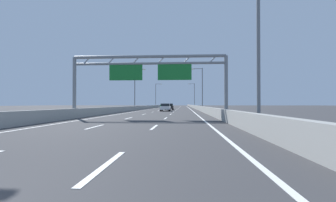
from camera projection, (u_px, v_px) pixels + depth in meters
name	position (u px, v px, depth m)	size (l,w,h in m)	color
ground_plane	(175.00, 107.00, 101.87)	(260.00, 260.00, 0.00)	#38383A
lane_dash_left_1	(95.00, 127.00, 14.68)	(0.16, 3.00, 0.01)	white
lane_dash_left_2	(129.00, 118.00, 23.66)	(0.16, 3.00, 0.01)	white
lane_dash_left_3	(144.00, 114.00, 32.64)	(0.16, 3.00, 0.01)	white
lane_dash_left_4	(153.00, 112.00, 41.62)	(0.16, 3.00, 0.01)	white
lane_dash_left_5	(158.00, 111.00, 50.60)	(0.16, 3.00, 0.01)	white
lane_dash_left_6	(162.00, 110.00, 59.58)	(0.16, 3.00, 0.01)	white
lane_dash_left_7	(165.00, 109.00, 68.56)	(0.16, 3.00, 0.01)	white
lane_dash_left_8	(167.00, 108.00, 77.54)	(0.16, 3.00, 0.01)	white
lane_dash_left_9	(169.00, 108.00, 86.52)	(0.16, 3.00, 0.01)	white
lane_dash_left_10	(170.00, 107.00, 95.50)	(0.16, 3.00, 0.01)	white
lane_dash_left_11	(171.00, 107.00, 104.48)	(0.16, 3.00, 0.01)	white
lane_dash_left_12	(172.00, 107.00, 113.46)	(0.16, 3.00, 0.01)	white
lane_dash_left_13	(173.00, 107.00, 122.44)	(0.16, 3.00, 0.01)	white
lane_dash_left_14	(174.00, 106.00, 131.42)	(0.16, 3.00, 0.01)	white
lane_dash_left_15	(175.00, 106.00, 140.40)	(0.16, 3.00, 0.01)	white
lane_dash_left_16	(175.00, 106.00, 149.38)	(0.16, 3.00, 0.01)	white
lane_dash_left_17	(176.00, 106.00, 158.36)	(0.16, 3.00, 0.01)	white
lane_dash_right_0	(105.00, 166.00, 5.46)	(0.16, 3.00, 0.01)	white
lane_dash_right_1	(154.00, 127.00, 14.44)	(0.16, 3.00, 0.01)	white
lane_dash_right_2	(166.00, 118.00, 23.42)	(0.16, 3.00, 0.01)	white
lane_dash_right_3	(171.00, 114.00, 32.40)	(0.16, 3.00, 0.01)	white
lane_dash_right_4	(174.00, 112.00, 41.38)	(0.16, 3.00, 0.01)	white
lane_dash_right_5	(175.00, 111.00, 50.36)	(0.16, 3.00, 0.01)	white
lane_dash_right_6	(177.00, 110.00, 59.34)	(0.16, 3.00, 0.01)	white
lane_dash_right_7	(178.00, 109.00, 68.32)	(0.16, 3.00, 0.01)	white
lane_dash_right_8	(178.00, 108.00, 77.30)	(0.16, 3.00, 0.01)	white
lane_dash_right_9	(179.00, 108.00, 86.28)	(0.16, 3.00, 0.01)	white
lane_dash_right_10	(179.00, 107.00, 95.26)	(0.16, 3.00, 0.01)	white
lane_dash_right_11	(180.00, 107.00, 104.24)	(0.16, 3.00, 0.01)	white
lane_dash_right_12	(180.00, 107.00, 113.22)	(0.16, 3.00, 0.01)	white
lane_dash_right_13	(180.00, 107.00, 122.20)	(0.16, 3.00, 0.01)	white
lane_dash_right_14	(181.00, 106.00, 131.18)	(0.16, 3.00, 0.01)	white
lane_dash_right_15	(181.00, 106.00, 140.16)	(0.16, 3.00, 0.01)	white
lane_dash_right_16	(181.00, 106.00, 149.14)	(0.16, 3.00, 0.01)	white
lane_dash_right_17	(181.00, 106.00, 158.12)	(0.16, 3.00, 0.01)	white
edge_line_left	(160.00, 108.00, 90.24)	(0.16, 176.00, 0.01)	white
edge_line_right	(189.00, 108.00, 89.55)	(0.16, 176.00, 0.01)	white
barrier_left	(161.00, 106.00, 112.30)	(0.45, 220.00, 0.95)	#9E9E99
barrier_right	(191.00, 106.00, 111.40)	(0.45, 220.00, 0.95)	#9E9E99
sign_gantry	(149.00, 70.00, 24.65)	(15.85, 0.36, 6.36)	gray
streetlamp_right_near	(254.00, 32.00, 13.53)	(2.58, 0.28, 9.50)	slate
streetlamp_left_mid	(136.00, 86.00, 55.74)	(2.58, 0.28, 9.50)	slate
streetlamp_right_mid	(201.00, 86.00, 54.76)	(2.58, 0.28, 9.50)	slate
streetlamp_left_far	(156.00, 94.00, 96.97)	(2.58, 0.28, 9.50)	slate
streetlamp_right_far	(194.00, 94.00, 95.99)	(2.58, 0.28, 9.50)	slate
silver_car	(170.00, 105.00, 117.80)	(1.74, 4.66, 1.50)	#A8ADB2
green_car	(163.00, 106.00, 83.12)	(1.87, 4.25, 1.48)	#1E7A38
black_car	(169.00, 107.00, 55.73)	(1.86, 4.53, 1.48)	black
white_car	(165.00, 107.00, 46.63)	(1.75, 4.32, 1.47)	silver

